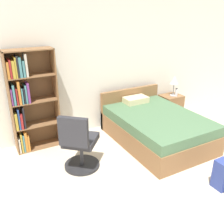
% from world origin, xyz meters
% --- Properties ---
extents(wall_back, '(9.00, 0.06, 2.60)m').
position_xyz_m(wall_back, '(0.00, 3.23, 1.30)').
color(wall_back, silver).
rests_on(wall_back, ground_plane).
extents(bookshelf, '(0.81, 0.32, 1.80)m').
position_xyz_m(bookshelf, '(-1.70, 2.99, 0.93)').
color(bookshelf, brown).
rests_on(bookshelf, ground_plane).
extents(bed, '(1.41, 1.99, 0.81)m').
position_xyz_m(bed, '(0.45, 2.15, 0.29)').
color(bed, brown).
rests_on(bed, ground_plane).
extents(office_chair, '(0.72, 0.72, 0.99)m').
position_xyz_m(office_chair, '(-1.19, 1.93, 0.45)').
color(office_chair, '#232326').
rests_on(office_chair, ground_plane).
extents(nightstand, '(0.49, 0.43, 0.51)m').
position_xyz_m(nightstand, '(1.55, 2.96, 0.25)').
color(nightstand, brown).
rests_on(nightstand, ground_plane).
extents(table_lamp, '(0.22, 0.22, 0.47)m').
position_xyz_m(table_lamp, '(1.57, 2.92, 0.86)').
color(table_lamp, '#B2B2B7').
rests_on(table_lamp, nightstand).
extents(water_bottle, '(0.07, 0.07, 0.20)m').
position_xyz_m(water_bottle, '(1.60, 2.86, 0.60)').
color(water_bottle, silver).
rests_on(water_bottle, nightstand).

